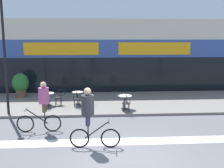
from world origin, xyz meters
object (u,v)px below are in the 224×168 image
object	(u,v)px
bistro_table_1	(78,96)
cyclist_1	(42,104)
cafe_chair_0_near	(46,99)
lamp_post	(4,46)
cyclist_0	(90,114)
cafe_chair_1_side	(89,95)
bistro_table_0	(48,97)
planter_pot	(21,84)
cafe_chair_2_near	(126,102)
cafe_chair_0_side	(60,96)
bistro_table_2	(125,99)
cafe_chair_1_near	(77,98)

from	to	relation	value
bistro_table_1	cyclist_1	size ratio (longest dim) A/B	0.34
cafe_chair_0_near	lamp_post	size ratio (longest dim) A/B	0.15
cyclist_0	cyclist_1	bearing A→B (deg)	141.70
cafe_chair_1_side	lamp_post	bearing A→B (deg)	25.69
bistro_table_0	planter_pot	distance (m)	3.17
cafe_chair_2_near	planter_pot	world-z (taller)	planter_pot
planter_pot	cafe_chair_2_near	bearing A→B (deg)	-32.19
bistro_table_1	planter_pot	size ratio (longest dim) A/B	0.47
bistro_table_0	cafe_chair_0_side	world-z (taller)	cafe_chair_0_side
cafe_chair_1_side	lamp_post	xyz separation A→B (m)	(-3.92, -1.69, 2.81)
cafe_chair_0_near	lamp_post	world-z (taller)	lamp_post
cyclist_1	cyclist_0	bearing A→B (deg)	138.29
bistro_table_2	cafe_chair_0_near	bearing A→B (deg)	174.85
bistro_table_2	cafe_chair_1_side	bearing A→B (deg)	148.91
cafe_chair_2_near	planter_pot	bearing A→B (deg)	56.03
cafe_chair_1_near	bistro_table_1	bearing A→B (deg)	-1.61
bistro_table_2	cafe_chair_2_near	bearing A→B (deg)	-89.78
lamp_post	cyclist_1	world-z (taller)	lamp_post
bistro_table_0	planter_pot	bearing A→B (deg)	132.38
cafe_chair_0_near	bistro_table_1	bearing A→B (deg)	-57.23
bistro_table_2	cafe_chair_0_side	bearing A→B (deg)	164.25
bistro_table_1	cyclist_1	world-z (taller)	cyclist_1
cafe_chair_1_near	planter_pot	world-z (taller)	planter_pot
bistro_table_1	lamp_post	xyz separation A→B (m)	(-3.30, -1.69, 2.82)
bistro_table_2	cafe_chair_1_side	distance (m)	2.24
bistro_table_1	bistro_table_2	world-z (taller)	bistro_table_2
cafe_chair_1_near	cafe_chair_2_near	bearing A→B (deg)	-116.34
bistro_table_0	bistro_table_2	distance (m)	4.28
cafe_chair_0_near	cyclist_1	distance (m)	3.37
cafe_chair_1_near	planter_pot	size ratio (longest dim) A/B	0.59
cafe_chair_2_near	cyclist_0	bearing A→B (deg)	154.69
cafe_chair_2_near	cyclist_1	xyz separation A→B (m)	(-3.69, -2.29, 0.53)
bistro_table_1	cafe_chair_0_side	size ratio (longest dim) A/B	0.80
cafe_chair_1_side	planter_pot	bearing A→B (deg)	-24.13
cafe_chair_0_near	cafe_chair_2_near	xyz separation A→B (m)	(4.17, -1.00, 0.00)
cyclist_0	planter_pot	bearing A→B (deg)	122.97
planter_pot	cyclist_0	size ratio (longest dim) A/B	0.71
cafe_chair_0_side	lamp_post	distance (m)	3.94
cafe_chair_0_near	lamp_post	xyz separation A→B (m)	(-1.67, -0.91, 2.81)
cyclist_0	cyclist_1	world-z (taller)	cyclist_0
cafe_chair_1_side	cyclist_1	xyz separation A→B (m)	(-1.77, -4.07, 0.53)
bistro_table_1	cafe_chair_0_side	xyz separation A→B (m)	(-0.99, -0.16, 0.01)
cafe_chair_1_near	cyclist_1	world-z (taller)	cyclist_1
cafe_chair_2_near	cyclist_0	size ratio (longest dim) A/B	0.42
cafe_chair_0_near	cafe_chair_1_near	distance (m)	1.63
planter_pot	cyclist_0	bearing A→B (deg)	-60.33
cafe_chair_0_side	cafe_chair_1_near	xyz separation A→B (m)	(0.99, -0.46, 0.00)
cafe_chair_1_side	cyclist_1	distance (m)	4.47
cafe_chair_0_side	lamp_post	bearing A→B (deg)	36.98
cafe_chair_0_near	bistro_table_2	bearing A→B (deg)	-88.14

